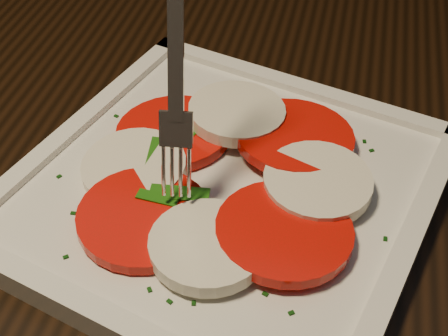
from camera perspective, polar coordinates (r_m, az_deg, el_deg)
The scene contains 4 objects.
table at distance 0.59m, azimuth 3.17°, elevation -2.94°, with size 1.28×0.92×0.75m.
plate at distance 0.45m, azimuth -0.00°, elevation -2.11°, with size 0.28×0.28×0.01m, color white.
caprese_salad at distance 0.44m, azimuth -0.00°, elevation -0.60°, with size 0.23×0.21×0.02m.
fork at distance 0.38m, azimuth -4.24°, elevation 11.15°, with size 0.03×0.06×0.18m, color white, non-canonical shape.
Camera 1 is at (-0.18, -0.62, 1.07)m, focal length 50.00 mm.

